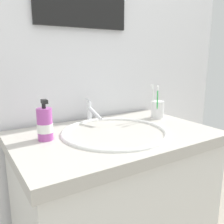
# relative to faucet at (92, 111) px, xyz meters

# --- Properties ---
(tiled_wall_back) EXTENTS (2.10, 0.04, 2.40)m
(tiled_wall_back) POSITION_rel_faucet_xyz_m (-0.00, 0.11, 0.25)
(tiled_wall_back) COLOR silver
(tiled_wall_back) RESTS_ON ground
(vanity_counter) EXTENTS (0.90, 0.59, 0.89)m
(vanity_counter) POSITION_rel_faucet_xyz_m (-0.00, -0.23, -0.50)
(vanity_counter) COLOR silver
(vanity_counter) RESTS_ON ground
(sink_basin) EXTENTS (0.49, 0.49, 0.12)m
(sink_basin) POSITION_rel_faucet_xyz_m (-0.00, -0.23, -0.10)
(sink_basin) COLOR white
(sink_basin) RESTS_ON vanity_counter
(faucet) EXTENTS (0.02, 0.17, 0.12)m
(faucet) POSITION_rel_faucet_xyz_m (0.00, 0.00, 0.00)
(faucet) COLOR silver
(faucet) RESTS_ON sink_basin
(toothbrush_cup) EXTENTS (0.07, 0.07, 0.10)m
(toothbrush_cup) POSITION_rel_faucet_xyz_m (0.35, -0.13, -0.01)
(toothbrush_cup) COLOR white
(toothbrush_cup) RESTS_ON vanity_counter
(toothbrush_white) EXTENTS (0.03, 0.01, 0.19)m
(toothbrush_white) POSITION_rel_faucet_xyz_m (0.32, -0.12, 0.06)
(toothbrush_white) COLOR white
(toothbrush_white) RESTS_ON toothbrush_cup
(toothbrush_green) EXTENTS (0.03, 0.03, 0.18)m
(toothbrush_green) POSITION_rel_faucet_xyz_m (0.32, -0.15, 0.05)
(toothbrush_green) COLOR green
(toothbrush_green) RESTS_ON toothbrush_cup
(soap_dispenser) EXTENTS (0.06, 0.06, 0.17)m
(soap_dispenser) POSITION_rel_faucet_xyz_m (-0.30, -0.16, 0.01)
(soap_dispenser) COLOR #B24CA5
(soap_dispenser) RESTS_ON vanity_counter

